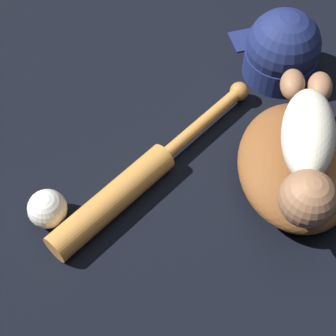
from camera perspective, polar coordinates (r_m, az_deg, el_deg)
The scene contains 6 objects.
ground_plane at distance 1.18m, azimuth 14.51°, elevation -0.62°, with size 6.00×6.00×0.00m, color black.
baseball_glove at distance 1.13m, azimuth 13.96°, elevation 0.27°, with size 0.34×0.32×0.10m.
baby_figure at distance 1.03m, azimuth 14.03°, elevation 2.09°, with size 0.36×0.18×0.10m.
baseball_bat at distance 1.10m, azimuth -3.52°, elevation -1.43°, with size 0.38×0.45×0.06m.
baseball at distance 1.08m, azimuth -12.16°, elevation -4.07°, with size 0.08×0.08×0.08m.
baseball_cap at distance 1.30m, azimuth 11.50°, elevation 11.65°, with size 0.24×0.18×0.16m.
Camera 1 is at (0.58, -0.37, 0.96)m, focal length 60.00 mm.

